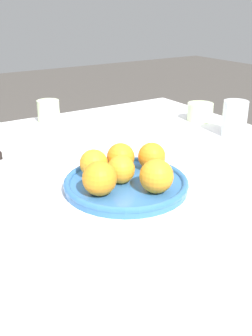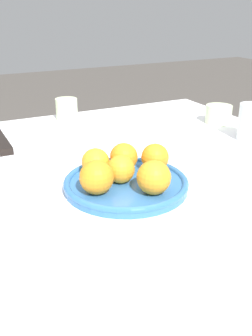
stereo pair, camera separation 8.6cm
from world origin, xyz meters
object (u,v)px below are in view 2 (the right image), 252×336
Objects in this scene: fruit_platter at (126,183)px; orange_4 at (154,177)px; orange_0 at (121,169)px; orange_1 at (124,157)px; napkin at (142,111)px; cup_2 at (67,109)px; orange_2 at (96,162)px; water_glass at (251,122)px; orange_3 at (155,157)px; cup_1 at (219,114)px; orange_5 at (97,177)px.

fruit_platter is 3.88× the size of orange_4.
orange_0 is 0.07m from orange_1.
orange_4 is 0.65× the size of napkin.
orange_2 is at bearing -101.65° from cup_2.
cup_2 is (0.11, 0.53, -0.01)m from orange_2.
orange_1 reaches higher than fruit_platter.
orange_4 is (0.07, -0.14, 0.00)m from orange_2.
water_glass is (0.46, 0.21, 0.00)m from orange_4.
orange_1 is 0.92× the size of orange_4.
cup_1 is (0.43, 0.29, -0.02)m from orange_3.
orange_1 is at bearing -152.27° from cup_1.
orange_3 reaches higher than cup_2.
orange_3 is at bearing 16.87° from fruit_platter.
fruit_platter is at bearing -15.70° from orange_0.
orange_0 is 0.97× the size of orange_2.
cup_2 is (0.04, 0.53, -0.01)m from orange_1.
orange_2 is 0.98× the size of orange_3.
cup_1 is (0.60, 0.34, -0.02)m from orange_5.
fruit_platter is 2.52× the size of napkin.
cup_2 reaches higher than fruit_platter.
cup_2 is at bearing 82.79° from orange_0.
orange_1 is at bearing 58.27° from orange_0.
water_glass reaches higher than cup_1.
orange_0 is 0.94× the size of orange_1.
orange_2 is 0.09m from orange_5.
orange_4 is at bearing -71.37° from fruit_platter.
water_glass is (0.49, 0.13, 0.04)m from fruit_platter.
orange_1 is 0.14m from orange_4.
orange_1 and orange_3 have the same top height.
orange_5 is (-0.03, -0.09, 0.00)m from orange_2.
orange_3 is 0.91× the size of orange_4.
napkin is (0.40, 0.50, -0.05)m from orange_2.
napkin is at bearing 64.05° from orange_3.
napkin is at bearing 57.16° from orange_0.
orange_0 reaches higher than cup_2.
cup_2 is at bearing 174.48° from napkin.
fruit_platter is at bearing -163.13° from orange_3.
cup_2 is (-0.42, 0.46, -0.02)m from water_glass.
fruit_platter is 0.51m from water_glass.
orange_3 is at bearing -87.33° from cup_2.
orange_4 is 0.72m from napkin.
orange_3 is at bearing -115.95° from napkin.
orange_3 is at bearing -145.48° from cup_1.
fruit_platter is at bearing -54.03° from orange_2.
cup_1 is at bearing -31.30° from cup_2.
orange_3 is 0.73× the size of cup_1.
orange_4 is at bearing -65.08° from orange_0.
orange_4 is 0.67m from cup_2.
napkin is (-0.16, 0.25, -0.03)m from cup_1.
orange_5 is 0.59m from water_glass.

